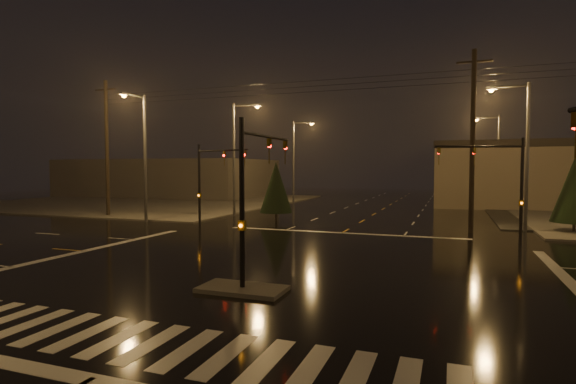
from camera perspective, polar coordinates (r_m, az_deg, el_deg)
name	(u,v)px	position (r m, az deg, el deg)	size (l,w,h in m)	color
ground	(283,267)	(19.62, -0.62, -9.54)	(140.00, 140.00, 0.00)	black
sidewalk_nw	(148,201)	(60.54, -17.37, -1.11)	(36.00, 36.00, 0.12)	#413F3A
median_island	(242,289)	(16.03, -5.81, -12.15)	(3.00, 1.60, 0.15)	#413F3A
crosswalk	(152,344)	(11.98, -16.86, -17.94)	(15.00, 2.60, 0.01)	beige
stop_bar_near	(90,380)	(10.57, -23.85, -20.98)	(16.00, 0.50, 0.01)	beige
stop_bar_far	(342,233)	(30.00, 6.87, -5.17)	(16.00, 0.50, 0.01)	beige
commercial_block	(170,178)	(73.05, -14.79, 1.76)	(30.00, 18.00, 5.60)	#45403C
signal_mast_median	(253,182)	(16.32, -4.45, 1.21)	(0.25, 4.59, 6.00)	black
signal_mast_ne	(503,177)	(28.18, 25.65, 1.76)	(4.84, 1.86, 6.00)	black
signal_mast_nw	(209,175)	(32.43, -10.03, 2.13)	(4.84, 1.86, 6.00)	black
streetlight_1	(237,151)	(40.18, -6.49, 5.18)	(2.77, 0.32, 10.00)	#38383A
streetlight_2	(296,156)	(54.95, 1.02, 4.61)	(2.77, 0.32, 10.00)	#38383A
streetlight_3	(522,146)	(34.23, 27.60, 5.25)	(2.77, 0.32, 10.00)	#38383A
streetlight_4	(495,154)	(54.11, 24.84, 4.36)	(2.77, 0.32, 10.00)	#38383A
streetlight_5	(142,149)	(36.98, -18.02, 5.25)	(0.32, 2.77, 10.00)	#38383A
utility_pole_0	(107,147)	(43.01, -22.02, 5.28)	(2.20, 0.32, 12.00)	black
utility_pole_1	(473,140)	(31.99, 22.39, 6.13)	(2.20, 0.32, 12.00)	black
conifer_0	(575,188)	(35.11, 32.66, 0.40)	(2.89, 2.89, 5.21)	black
conifer_3	(276,187)	(36.20, -1.52, 0.62)	(2.63, 2.63, 4.81)	black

